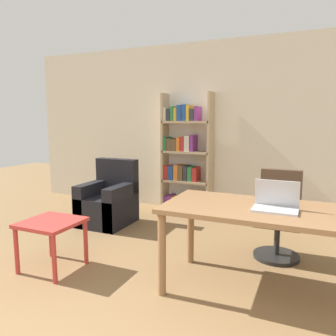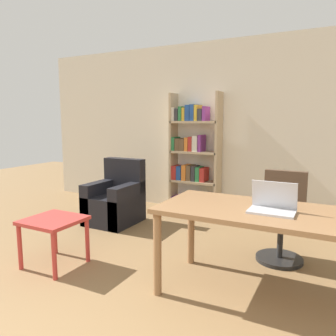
{
  "view_description": "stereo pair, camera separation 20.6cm",
  "coord_description": "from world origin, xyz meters",
  "px_view_note": "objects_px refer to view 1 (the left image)",
  "views": [
    {
      "loc": [
        0.88,
        -0.57,
        1.48
      ],
      "look_at": [
        -0.42,
        2.36,
        1.01
      ],
      "focal_mm": 35.0,
      "sensor_mm": 36.0,
      "label": 1
    },
    {
      "loc": [
        1.07,
        -0.48,
        1.48
      ],
      "look_at": [
        -0.42,
        2.36,
        1.01
      ],
      "focal_mm": 35.0,
      "sensor_mm": 36.0,
      "label": 2
    }
  ],
  "objects_px": {
    "side_table_blue": "(51,229)",
    "armchair": "(109,203)",
    "office_chair": "(278,217)",
    "bookshelf": "(184,158)",
    "laptop": "(276,204)",
    "desk": "(271,220)"
  },
  "relations": [
    {
      "from": "armchair",
      "to": "bookshelf",
      "type": "height_order",
      "value": "bookshelf"
    },
    {
      "from": "laptop",
      "to": "side_table_blue",
      "type": "relative_size",
      "value": 0.65
    },
    {
      "from": "side_table_blue",
      "to": "armchair",
      "type": "height_order",
      "value": "armchair"
    },
    {
      "from": "office_chair",
      "to": "bookshelf",
      "type": "relative_size",
      "value": 0.49
    },
    {
      "from": "office_chair",
      "to": "armchair",
      "type": "distance_m",
      "value": 2.36
    },
    {
      "from": "desk",
      "to": "armchair",
      "type": "xyz_separation_m",
      "value": [
        -2.37,
        1.12,
        -0.37
      ]
    },
    {
      "from": "desk",
      "to": "office_chair",
      "type": "bearing_deg",
      "value": 91.12
    },
    {
      "from": "laptop",
      "to": "side_table_blue",
      "type": "height_order",
      "value": "laptop"
    },
    {
      "from": "desk",
      "to": "side_table_blue",
      "type": "bearing_deg",
      "value": -170.35
    },
    {
      "from": "bookshelf",
      "to": "laptop",
      "type": "bearing_deg",
      "value": -53.2
    },
    {
      "from": "desk",
      "to": "armchair",
      "type": "distance_m",
      "value": 2.64
    },
    {
      "from": "bookshelf",
      "to": "armchair",
      "type": "bearing_deg",
      "value": -125.1
    },
    {
      "from": "side_table_blue",
      "to": "bookshelf",
      "type": "bearing_deg",
      "value": 80.44
    },
    {
      "from": "desk",
      "to": "laptop",
      "type": "bearing_deg",
      "value": -47.66
    },
    {
      "from": "laptop",
      "to": "armchair",
      "type": "relative_size",
      "value": 0.39
    },
    {
      "from": "laptop",
      "to": "office_chair",
      "type": "distance_m",
      "value": 1.0
    },
    {
      "from": "laptop",
      "to": "armchair",
      "type": "bearing_deg",
      "value": 154.39
    },
    {
      "from": "laptop",
      "to": "office_chair",
      "type": "height_order",
      "value": "laptop"
    },
    {
      "from": "desk",
      "to": "armchair",
      "type": "bearing_deg",
      "value": 154.76
    },
    {
      "from": "office_chair",
      "to": "side_table_blue",
      "type": "bearing_deg",
      "value": -148.51
    },
    {
      "from": "laptop",
      "to": "armchair",
      "type": "height_order",
      "value": "laptop"
    },
    {
      "from": "laptop",
      "to": "bookshelf",
      "type": "distance_m",
      "value": 2.76
    }
  ]
}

